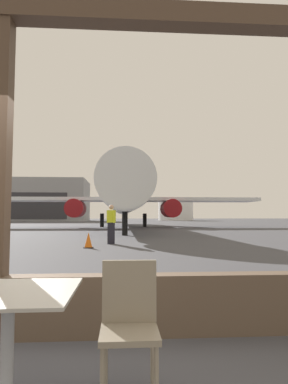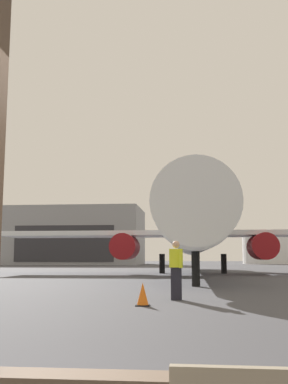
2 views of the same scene
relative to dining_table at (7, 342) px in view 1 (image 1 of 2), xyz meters
The scene contains 8 objects.
ground_plane 41.39m from the dining_table, 90.81° to the left, with size 220.00×220.00×0.00m, color #424247.
dining_table is the anchor object (origin of this frame).
cafe_chair_window_left 0.80m from the dining_table, 18.12° to the left, with size 0.40×0.40×0.91m.
airplane 33.32m from the dining_table, 88.43° to the left, with size 29.28×35.82×10.13m.
ground_crew_worker 12.66m from the dining_table, 88.91° to the left, with size 0.40×0.48×1.74m.
traffic_cone 10.94m from the dining_table, 93.05° to the left, with size 0.36×0.36×0.60m.
distant_hangar 83.07m from the dining_table, 103.88° to the left, with size 23.95×15.57×9.98m.
fuel_storage_tank 88.64m from the dining_table, 79.97° to the left, with size 9.46×9.46×5.64m, color white.
Camera 1 is at (1.29, -3.54, 1.25)m, focal length 30.87 mm.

